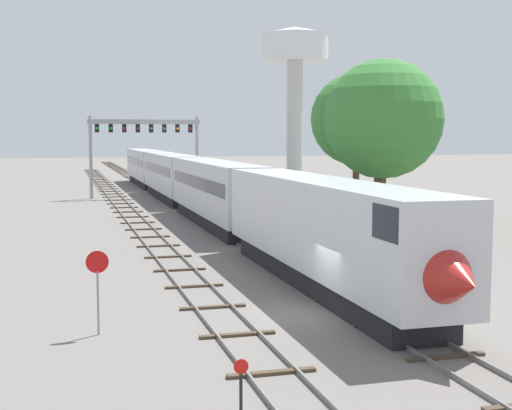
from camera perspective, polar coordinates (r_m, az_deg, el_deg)
The scene contains 11 objects.
ground_plane at distance 27.09m, azimuth 4.76°, elevation -8.79°, with size 400.00×400.00×0.00m, color slate.
track_main at distance 85.61m, azimuth -7.91°, elevation 1.08°, with size 2.60×200.00×0.16m.
track_near at distance 65.21m, azimuth -10.40°, elevation -0.36°, with size 2.60×160.00×0.16m.
passenger_train at distance 64.55m, azimuth -5.48°, elevation 1.91°, with size 3.04×90.29×4.80m.
signal_gantry at distance 78.09m, azimuth -8.94°, elevation 5.39°, with size 12.10×0.49×8.82m.
water_tower at distance 116.79m, azimuth 3.15°, elevation 11.82°, with size 10.87×10.87×24.13m.
switch_stand at distance 17.46m, azimuth -1.22°, elevation -15.20°, with size 0.36×0.24×1.46m.
stop_sign at distance 24.55m, azimuth -12.62°, elevation -5.93°, with size 0.76×0.08×2.88m.
trackside_tree_left at distance 50.14m, azimuth 10.19°, elevation 6.81°, with size 8.27×8.27×12.01m.
trackside_tree_mid at distance 55.26m, azimuth 9.83°, elevation 7.59°, with size 5.49×5.49×11.54m.
trackside_tree_right at distance 59.74m, azimuth 8.10°, elevation 6.83°, with size 7.65×7.65×11.91m.
Camera 1 is at (-9.09, -24.62, 6.72)m, focal length 49.76 mm.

